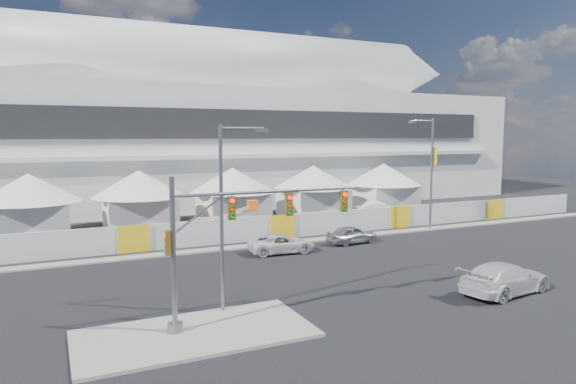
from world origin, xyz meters
name	(u,v)px	position (x,y,z in m)	size (l,w,h in m)	color
ground	(291,297)	(0.00, 0.00, 0.00)	(160.00, 160.00, 0.00)	black
median_island	(195,334)	(-6.00, -3.00, 0.07)	(10.00, 5.00, 0.15)	gray
far_curb	(430,229)	(20.00, 12.50, 0.06)	(80.00, 1.20, 0.12)	gray
stadium	(216,129)	(8.71, 41.50, 9.45)	(80.00, 24.80, 21.98)	silver
tent_row	(188,193)	(0.50, 24.00, 3.15)	(53.40, 8.40, 5.40)	silver
hoarding_fence	(282,226)	(6.00, 14.50, 1.00)	(70.00, 0.25, 2.00)	silver
scaffold_tower	(462,152)	(46.00, 36.00, 6.00)	(4.40, 4.40, 12.00)	#595B60
sedan_silver	(352,235)	(10.24, 10.25, 0.71)	(4.18, 1.68, 1.43)	#A4A3A8
pickup_curb	(281,244)	(3.77, 9.63, 0.68)	(4.91, 2.26, 1.36)	silver
pickup_near	(505,278)	(10.80, -4.33, 0.85)	(5.83, 2.37, 1.69)	silver
lot_car_a	(379,210)	(19.83, 20.17, 0.83)	(5.02, 1.75, 1.65)	white
traffic_mast	(221,241)	(-4.68, -2.61, 3.93)	(9.36, 0.65, 6.71)	gray
streetlight_median	(226,205)	(-3.82, -0.80, 5.29)	(2.48, 0.25, 8.95)	gray
streetlight_curb	(430,166)	(19.77, 12.50, 5.84)	(2.98, 0.67, 10.07)	gray
boom_lift	(208,230)	(0.17, 16.16, 0.86)	(6.43, 1.91, 3.21)	orange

